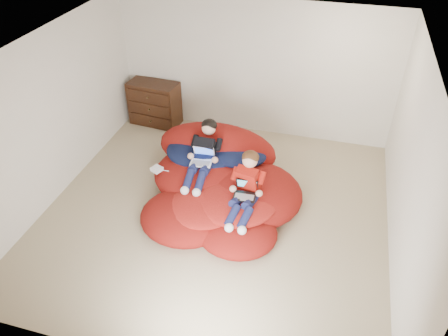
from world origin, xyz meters
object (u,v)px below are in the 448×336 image
younger_boy (246,185)px  older_boy (204,151)px  dresser (155,103)px  beanbag_pile (219,182)px  laptop_white (202,158)px  laptop_black (246,191)px

younger_boy → older_boy: bearing=143.7°
dresser → beanbag_pile: size_ratio=0.39×
beanbag_pile → dresser: bearing=134.8°
beanbag_pile → younger_boy: 0.79m
older_boy → laptop_white: (0.00, -0.08, -0.06)m
dresser → beanbag_pile: 2.62m
dresser → beanbag_pile: (1.84, -1.86, -0.16)m
dresser → younger_boy: 3.31m
older_boy → younger_boy: (0.81, -0.59, -0.03)m
younger_boy → laptop_black: size_ratio=3.05×
dresser → laptop_black: size_ratio=3.08×
dresser → younger_boy: (2.37, -2.30, 0.23)m
older_boy → laptop_black: older_boy is taller
dresser → younger_boy: bearing=-44.2°
beanbag_pile → laptop_white: (-0.28, 0.07, 0.36)m
dresser → older_boy: (1.56, -1.71, 0.26)m
older_boy → laptop_white: older_boy is taller
older_boy → laptop_white: bearing=-90.0°
younger_boy → beanbag_pile: bearing=139.7°
dresser → older_boy: bearing=-47.6°
laptop_black → dresser: bearing=135.6°
laptop_black → laptop_white: bearing=146.6°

